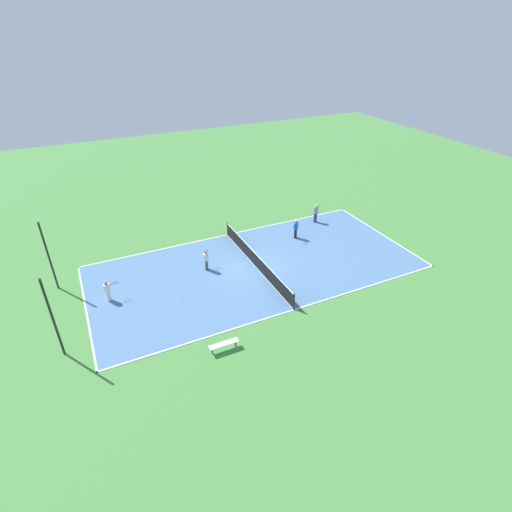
{
  "coord_description": "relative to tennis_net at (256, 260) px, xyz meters",
  "views": [
    {
      "loc": [
        -21.42,
        10.27,
        15.2
      ],
      "look_at": [
        0.0,
        0.0,
        0.9
      ],
      "focal_mm": 28.0,
      "sensor_mm": 36.0,
      "label": 1
    }
  ],
  "objects": [
    {
      "name": "fence_post_back_right",
      "position": [
        3.28,
        12.73,
        1.8
      ],
      "size": [
        0.12,
        0.12,
        4.77
      ],
      "color": "black",
      "rests_on": "ground_plane"
    },
    {
      "name": "player_near_white",
      "position": [
        0.46,
        9.91,
        0.22
      ],
      "size": [
        0.53,
        0.98,
        1.39
      ],
      "rotation": [
        0.0,
        0.0,
        4.94
      ],
      "color": "white",
      "rests_on": "court_surface"
    },
    {
      "name": "bench",
      "position": [
        -6.64,
        5.06,
        -0.2
      ],
      "size": [
        0.36,
        1.62,
        0.45
      ],
      "rotation": [
        0.0,
        0.0,
        1.57
      ],
      "color": "silver",
      "rests_on": "ground_plane"
    },
    {
      "name": "tennis_ball_right_alley",
      "position": [
        -2.09,
        -9.5,
        -0.53
      ],
      "size": [
        0.07,
        0.07,
        0.07
      ],
      "primitive_type": "sphere",
      "color": "#CCE033",
      "rests_on": "court_surface"
    },
    {
      "name": "player_far_white",
      "position": [
        1.18,
        3.24,
        0.28
      ],
      "size": [
        0.99,
        0.6,
        1.49
      ],
      "rotation": [
        0.0,
        0.0,
        5.98
      ],
      "color": "#4C4C51",
      "rests_on": "court_surface"
    },
    {
      "name": "tennis_net",
      "position": [
        0.0,
        0.0,
        0.0
      ],
      "size": [
        10.59,
        0.1,
        1.11
      ],
      "color": "black",
      "rests_on": "court_surface"
    },
    {
      "name": "ground_plane",
      "position": [
        0.0,
        0.0,
        -0.58
      ],
      "size": [
        80.0,
        80.0,
        0.0
      ],
      "primitive_type": "plane",
      "color": "#47843D"
    },
    {
      "name": "tennis_ball_far_baseline",
      "position": [
        -1.34,
        5.77,
        -0.53
      ],
      "size": [
        0.07,
        0.07,
        0.07
      ],
      "primitive_type": "sphere",
      "color": "#CCE033",
      "rests_on": "court_surface"
    },
    {
      "name": "player_baseline_gray",
      "position": [
        4.27,
        -7.68,
        0.36
      ],
      "size": [
        0.83,
        0.94,
        1.61
      ],
      "rotation": [
        0.0,
        0.0,
        5.37
      ],
      "color": "navy",
      "rests_on": "court_surface"
    },
    {
      "name": "player_near_blue",
      "position": [
        2.52,
        -4.69,
        0.34
      ],
      "size": [
        0.95,
        0.82,
        1.58
      ],
      "rotation": [
        0.0,
        0.0,
        2.51
      ],
      "color": "black",
      "rests_on": "court_surface"
    },
    {
      "name": "court_surface",
      "position": [
        0.0,
        0.0,
        -0.57
      ],
      "size": [
        10.79,
        22.79,
        0.02
      ],
      "color": "#4C729E",
      "rests_on": "ground_plane"
    },
    {
      "name": "tennis_ball_midcourt",
      "position": [
        -0.28,
        -0.17,
        -0.53
      ],
      "size": [
        0.07,
        0.07,
        0.07
      ],
      "primitive_type": "sphere",
      "color": "#CCE033",
      "rests_on": "court_surface"
    },
    {
      "name": "fence_post_back_left",
      "position": [
        -3.28,
        12.73,
        1.8
      ],
      "size": [
        0.12,
        0.12,
        4.77
      ],
      "color": "black",
      "rests_on": "ground_plane"
    }
  ]
}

